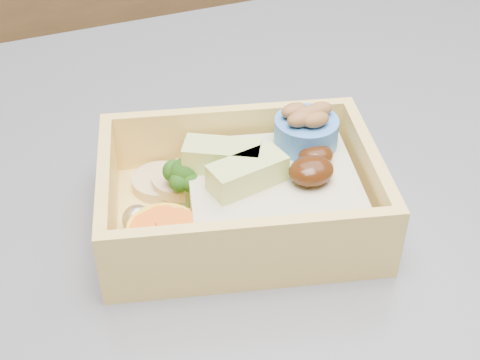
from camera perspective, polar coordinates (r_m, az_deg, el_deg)
name	(u,v)px	position (r m, az deg, el deg)	size (l,w,h in m)	color
bento_box	(248,192)	(0.42, 0.65, -1.01)	(0.20, 0.17, 0.06)	#EFC662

